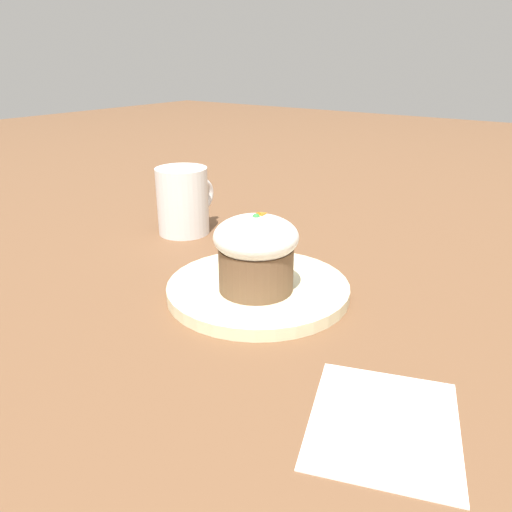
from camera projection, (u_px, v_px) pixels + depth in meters
name	position (u px, v px, depth m)	size (l,w,h in m)	color
ground_plane	(258.00, 294.00, 0.63)	(4.00, 4.00, 0.00)	brown
dessert_plate	(258.00, 289.00, 0.62)	(0.23, 0.23, 0.02)	beige
carrot_cake	(256.00, 252.00, 0.59)	(0.10, 0.10, 0.10)	brown
spoon	(250.00, 279.00, 0.62)	(0.11, 0.10, 0.01)	silver
coffee_cup	(184.00, 201.00, 0.82)	(0.12, 0.08, 0.11)	white
paper_napkin	(384.00, 423.00, 0.41)	(0.17, 0.16, 0.00)	white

